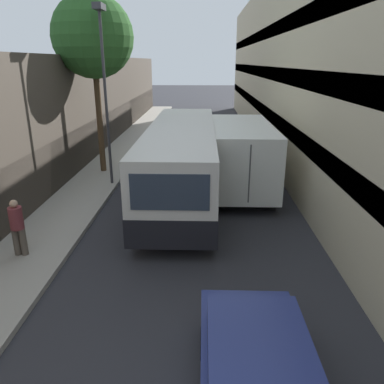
# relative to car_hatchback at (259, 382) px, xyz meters

# --- Properties ---
(ground_plane) EXTENTS (150.00, 150.00, 0.00)m
(ground_plane) POSITION_rel_car_hatchback_xyz_m (-1.26, 11.42, -0.71)
(ground_plane) COLOR #2B2B30
(sidewalk_left) EXTENTS (2.29, 60.00, 0.15)m
(sidewalk_left) POSITION_rel_car_hatchback_xyz_m (-5.85, 11.42, -0.63)
(sidewalk_left) COLOR #9E998E
(sidewalk_left) RESTS_ON ground_plane
(building_left_shopfront) EXTENTS (2.40, 60.00, 5.58)m
(building_left_shopfront) POSITION_rel_car_hatchback_xyz_m (-8.09, 11.42, 1.83)
(building_left_shopfront) COLOR #51473D
(building_left_shopfront) RESTS_ON ground_plane
(building_right_apartment) EXTENTS (2.40, 60.00, 9.97)m
(building_right_apartment) POSITION_rel_car_hatchback_xyz_m (3.92, 11.42, 4.25)
(building_right_apartment) COLOR beige
(building_right_apartment) RESTS_ON ground_plane
(car_hatchback) EXTENTS (1.78, 4.28, 1.38)m
(car_hatchback) POSITION_rel_car_hatchback_xyz_m (0.00, 0.00, 0.00)
(car_hatchback) COLOR navy
(car_hatchback) RESTS_ON ground_plane
(bus) EXTENTS (2.58, 11.27, 2.90)m
(bus) POSITION_rel_car_hatchback_xyz_m (-1.73, 10.31, 0.84)
(bus) COLOR silver
(bus) RESTS_ON ground_plane
(box_truck) EXTENTS (2.42, 8.60, 2.84)m
(box_truck) POSITION_rel_car_hatchback_xyz_m (0.73, 12.01, 0.83)
(box_truck) COLOR silver
(box_truck) RESTS_ON ground_plane
(panel_van) EXTENTS (1.82, 4.30, 1.97)m
(panel_van) POSITION_rel_car_hatchback_xyz_m (-2.77, 21.39, 0.39)
(panel_van) COLOR navy
(panel_van) RESTS_ON ground_plane
(pedestrian) EXTENTS (0.38, 0.36, 1.64)m
(pedestrian) POSITION_rel_car_hatchback_xyz_m (-5.97, 4.81, 0.33)
(pedestrian) COLOR brown
(pedestrian) RESTS_ON sidewalk_left
(street_lamp) EXTENTS (0.36, 0.80, 7.27)m
(street_lamp) POSITION_rel_car_hatchback_xyz_m (-4.95, 11.42, 4.43)
(street_lamp) COLOR #38383D
(street_lamp) RESTS_ON sidewalk_left
(street_tree_left) EXTENTS (3.65, 3.65, 8.02)m
(street_tree_left) POSITION_rel_car_hatchback_xyz_m (-5.85, 13.45, 5.61)
(street_tree_left) COLOR #4C3823
(street_tree_left) RESTS_ON sidewalk_left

